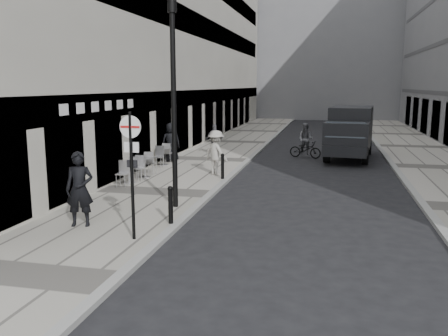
# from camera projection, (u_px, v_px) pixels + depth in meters

# --- Properties ---
(sidewalk) EXTENTS (4.00, 60.00, 0.12)m
(sidewalk) POSITION_uv_depth(u_px,v_px,m) (209.00, 160.00, 24.22)
(sidewalk) COLOR #A29C92
(sidewalk) RESTS_ON ground
(far_sidewalk) EXTENTS (4.00, 60.00, 0.12)m
(far_sidewalk) POSITION_uv_depth(u_px,v_px,m) (439.00, 168.00, 21.85)
(far_sidewalk) COLOR #A29C92
(far_sidewalk) RESTS_ON ground
(building_left) EXTENTS (4.00, 45.00, 18.00)m
(building_left) POSITION_uv_depth(u_px,v_px,m) (172.00, 2.00, 29.78)
(building_left) COLOR beige
(building_left) RESTS_ON ground
(building_far) EXTENTS (24.00, 16.00, 22.00)m
(building_far) POSITION_uv_depth(u_px,v_px,m) (313.00, 26.00, 58.09)
(building_far) COLOR slate
(building_far) RESTS_ON ground
(walking_man) EXTENTS (0.83, 0.66, 2.01)m
(walking_man) POSITION_uv_depth(u_px,v_px,m) (80.00, 189.00, 12.56)
(walking_man) COLOR black
(walking_man) RESTS_ON sidewalk
(sign_post) EXTENTS (0.53, 0.09, 3.11)m
(sign_post) POSITION_uv_depth(u_px,v_px,m) (131.00, 159.00, 11.29)
(sign_post) COLOR black
(sign_post) RESTS_ON sidewalk
(lamppost) EXTENTS (0.28, 0.28, 6.14)m
(lamppost) POSITION_uv_depth(u_px,v_px,m) (174.00, 96.00, 14.14)
(lamppost) COLOR black
(lamppost) RESTS_ON sidewalk
(bollard_near) EXTENTS (0.13, 0.13, 0.97)m
(bollard_near) POSITION_uv_depth(u_px,v_px,m) (171.00, 206.00, 12.85)
(bollard_near) COLOR black
(bollard_near) RESTS_ON sidewalk
(bollard_far) EXTENTS (0.13, 0.13, 0.96)m
(bollard_far) POSITION_uv_depth(u_px,v_px,m) (223.00, 167.00, 18.99)
(bollard_far) COLOR black
(bollard_far) RESTS_ON sidewalk
(panel_van) EXTENTS (2.73, 5.90, 2.69)m
(panel_van) POSITION_uv_depth(u_px,v_px,m) (350.00, 130.00, 25.04)
(panel_van) COLOR black
(panel_van) RESTS_ON ground
(cyclist) EXTENTS (1.83, 1.08, 1.86)m
(cyclist) POSITION_uv_depth(u_px,v_px,m) (305.00, 144.00, 25.20)
(cyclist) COLOR black
(cyclist) RESTS_ON ground
(pedestrian_a) EXTENTS (1.05, 0.76, 1.65)m
(pedestrian_a) POSITION_uv_depth(u_px,v_px,m) (215.00, 139.00, 25.67)
(pedestrian_a) COLOR #5B5A60
(pedestrian_a) RESTS_ON sidewalk
(pedestrian_b) EXTENTS (1.39, 1.24, 1.87)m
(pedestrian_b) POSITION_uv_depth(u_px,v_px,m) (216.00, 153.00, 19.77)
(pedestrian_b) COLOR #B1ADA4
(pedestrian_b) RESTS_ON sidewalk
(pedestrian_c) EXTENTS (1.11, 1.03, 1.91)m
(pedestrian_c) POSITION_uv_depth(u_px,v_px,m) (171.00, 142.00, 23.26)
(pedestrian_c) COLOR black
(pedestrian_c) RESTS_ON sidewalk
(cafe_table_near) EXTENTS (0.75, 1.70, 0.97)m
(cafe_table_near) POSITION_uv_depth(u_px,v_px,m) (163.00, 155.00, 22.24)
(cafe_table_near) COLOR #BDBDBF
(cafe_table_near) RESTS_ON sidewalk
(cafe_table_mid) EXTENTS (0.74, 1.66, 0.95)m
(cafe_table_mid) POSITION_uv_depth(u_px,v_px,m) (129.00, 171.00, 18.17)
(cafe_table_mid) COLOR silver
(cafe_table_mid) RESTS_ON sidewalk
(cafe_table_far) EXTENTS (0.76, 1.71, 0.97)m
(cafe_table_far) POSITION_uv_depth(u_px,v_px,m) (145.00, 165.00, 19.30)
(cafe_table_far) COLOR silver
(cafe_table_far) RESTS_ON sidewalk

